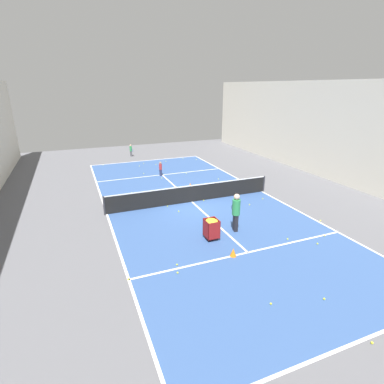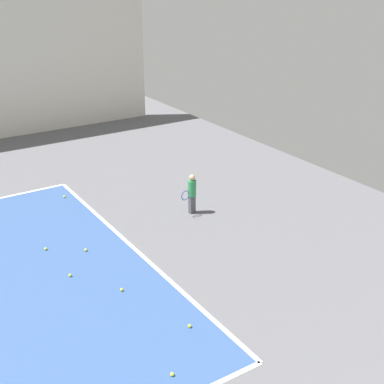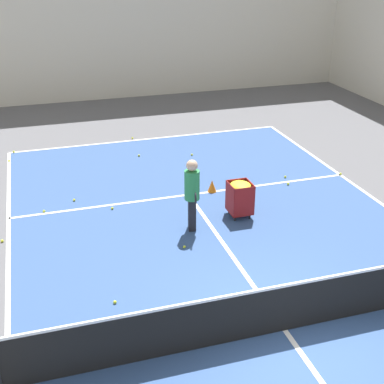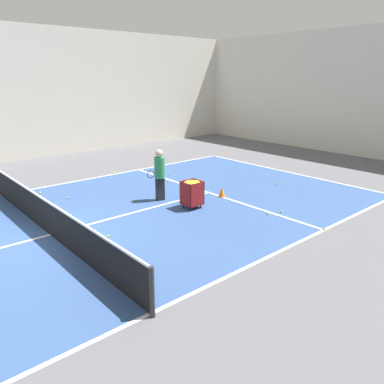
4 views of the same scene
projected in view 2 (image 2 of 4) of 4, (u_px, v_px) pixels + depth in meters
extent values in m
cube|color=white|center=(134.00, 248.00, 13.09)|extent=(9.72, 0.10, 0.00)
cube|color=#4C4C56|center=(192.00, 204.00, 14.86)|extent=(0.14, 0.20, 0.51)
cylinder|color=#2D8C4C|center=(192.00, 188.00, 14.66)|extent=(0.26, 0.26, 0.46)
sphere|color=tan|center=(192.00, 178.00, 14.54)|extent=(0.17, 0.17, 0.17)
torus|color=#2D478C|center=(185.00, 195.00, 14.49)|extent=(0.07, 0.28, 0.28)
sphere|color=yellow|center=(86.00, 250.00, 12.94)|extent=(0.07, 0.07, 0.07)
sphere|color=yellow|center=(70.00, 275.00, 11.88)|extent=(0.07, 0.07, 0.07)
sphere|color=yellow|center=(46.00, 249.00, 12.99)|extent=(0.07, 0.07, 0.07)
sphere|color=yellow|center=(64.00, 197.00, 15.89)|extent=(0.07, 0.07, 0.07)
sphere|color=yellow|center=(190.00, 326.00, 10.22)|extent=(0.07, 0.07, 0.07)
sphere|color=yellow|center=(172.00, 374.00, 9.02)|extent=(0.07, 0.07, 0.07)
sphere|color=yellow|center=(122.00, 290.00, 11.36)|extent=(0.07, 0.07, 0.07)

